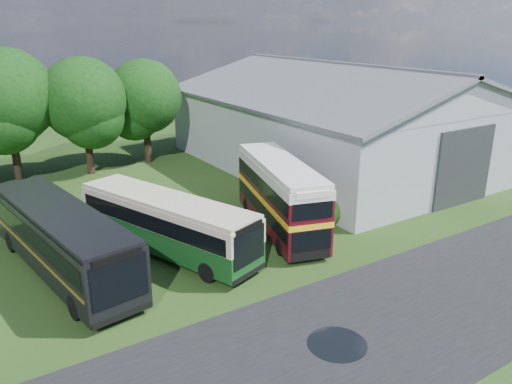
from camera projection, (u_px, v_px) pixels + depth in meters
ground at (317, 297)px, 21.34m from camera, size 120.00×120.00×0.00m
asphalt_road at (420, 308)px, 20.48m from camera, size 60.00×8.00×0.02m
puddle at (337, 345)px, 18.18m from camera, size 2.20×2.20×0.01m
storage_shed at (337, 113)px, 40.39m from camera, size 18.80×24.80×8.15m
tree_mid at (7, 97)px, 34.99m from camera, size 6.80×6.80×9.60m
tree_right_a at (84, 100)px, 36.91m from camera, size 6.26×6.26×8.83m
tree_right_b at (144, 97)px, 40.19m from camera, size 5.98×5.98×8.45m
shrub_front at (326, 224)px, 28.98m from camera, size 1.70×1.70×1.70m
shrub_mid at (305, 214)px, 30.57m from camera, size 1.60×1.60×1.60m
shrub_back at (285, 204)px, 32.16m from camera, size 1.80×1.80×1.80m
bus_green_single at (167, 223)px, 25.05m from camera, size 5.89×10.83×2.93m
bus_maroon_double at (280, 196)px, 27.67m from camera, size 4.85×9.53×3.97m
bus_dark_single at (62, 239)px, 22.87m from camera, size 4.35×11.84×3.19m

